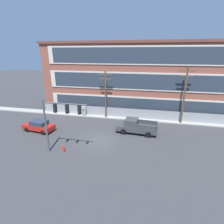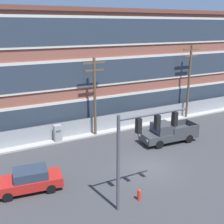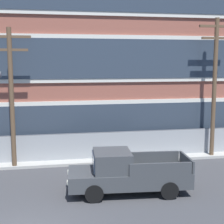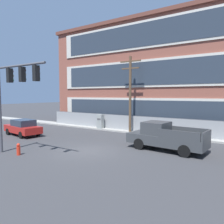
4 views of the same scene
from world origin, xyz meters
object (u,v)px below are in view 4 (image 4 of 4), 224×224
at_px(sedan_red, 23,127).
at_px(electrical_cabinet, 100,122).
at_px(traffic_signal_mast, 12,88).
at_px(pickup_truck_dark_grey, 164,137).
at_px(utility_pole_near_corner, 130,91).
at_px(fire_hydrant, 18,149).

distance_m(sedan_red, electrical_cabinet, 8.15).
height_order(traffic_signal_mast, pickup_truck_dark_grey, traffic_signal_mast).
height_order(traffic_signal_mast, utility_pole_near_corner, utility_pole_near_corner).
relative_size(traffic_signal_mast, utility_pole_near_corner, 0.77).
height_order(pickup_truck_dark_grey, fire_hydrant, pickup_truck_dark_grey).
bearing_deg(fire_hydrant, electrical_cabinet, 98.93).
distance_m(pickup_truck_dark_grey, fire_hydrant, 10.00).
distance_m(traffic_signal_mast, sedan_red, 8.21).
bearing_deg(utility_pole_near_corner, fire_hydrant, -100.48).
bearing_deg(traffic_signal_mast, electrical_cabinet, 98.06).
height_order(traffic_signal_mast, sedan_red, traffic_signal_mast).
relative_size(sedan_red, utility_pole_near_corner, 0.59).
bearing_deg(sedan_red, traffic_signal_mast, -38.30).
bearing_deg(utility_pole_near_corner, pickup_truck_dark_grey, -41.00).
bearing_deg(pickup_truck_dark_grey, traffic_signal_mast, -138.41).
distance_m(utility_pole_near_corner, fire_hydrant, 12.15).
bearing_deg(fire_hydrant, traffic_signal_mast, -124.99).
relative_size(traffic_signal_mast, fire_hydrant, 7.74).
xyz_separation_m(pickup_truck_dark_grey, sedan_red, (-13.45, -2.22, -0.15)).
height_order(utility_pole_near_corner, electrical_cabinet, utility_pole_near_corner).
distance_m(electrical_cabinet, fire_hydrant, 11.52).
distance_m(traffic_signal_mast, pickup_truck_dark_grey, 10.80).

